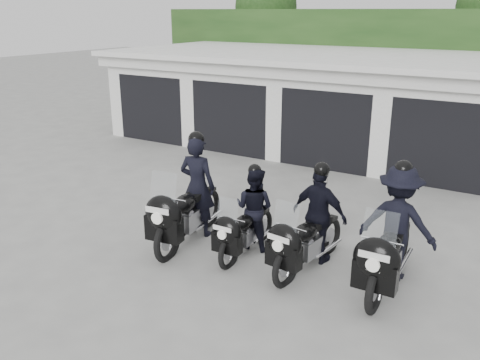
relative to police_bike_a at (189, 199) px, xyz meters
The scene contains 7 objects.
ground 0.97m from the police_bike_a, 31.51° to the left, with size 80.00×80.00×0.00m, color #989893.
garage_block 8.33m from the police_bike_a, 87.29° to the left, with size 16.40×6.80×2.96m.
background_vegetation 13.32m from the police_bike_a, 86.67° to the left, with size 20.00×3.90×5.80m.
police_bike_a is the anchor object (origin of this frame).
police_bike_b 1.23m from the police_bike_a, 10.76° to the left, with size 0.77×1.93×1.68m.
police_bike_c 2.45m from the police_bike_a, ahead, with size 1.10×2.18×1.90m.
police_bike_d 3.78m from the police_bike_a, ahead, with size 1.27×2.41×2.10m.
Camera 1 is at (5.09, -7.45, 4.25)m, focal length 38.00 mm.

